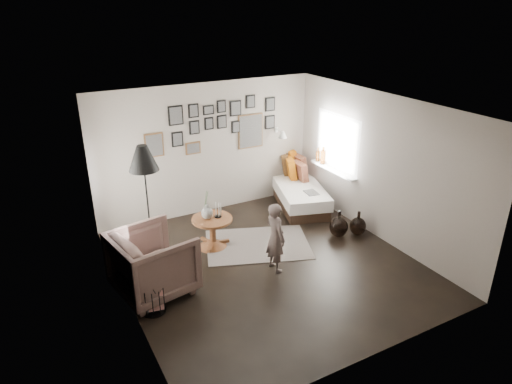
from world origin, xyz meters
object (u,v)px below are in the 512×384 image
daybed (295,188)px  child (275,237)px  pedestal_table (213,233)px  armchair (153,263)px  demijohn_large (339,227)px  floor_lamp (143,163)px  demijohn_small (358,226)px  vase (207,211)px  magazine_basket (153,299)px

daybed → child: 2.70m
pedestal_table → armchair: armchair is taller
demijohn_large → pedestal_table: bearing=160.7°
daybed → demijohn_large: 1.69m
pedestal_table → child: child is taller
pedestal_table → floor_lamp: floor_lamp is taller
pedestal_table → demijohn_large: pedestal_table is taller
demijohn_small → floor_lamp: bearing=164.9°
floor_lamp → child: (1.64, -1.23, -1.14)m
child → demijohn_small: bearing=-85.3°
vase → demijohn_small: (2.59, -0.90, -0.53)m
daybed → armchair: daybed is taller
pedestal_table → demijohn_large: size_ratio=1.38×
magazine_basket → child: size_ratio=0.35×
demijohn_small → vase: bearing=160.9°
floor_lamp → magazine_basket: floor_lamp is taller
pedestal_table → child: 1.32m
vase → floor_lamp: 1.40m
armchair → magazine_basket: 0.57m
magazine_basket → demijohn_large: size_ratio=0.78×
demijohn_large → vase: bearing=160.9°
floor_lamp → demijohn_small: 4.00m
child → floor_lamp: bearing=50.0°
floor_lamp → child: bearing=-36.9°
floor_lamp → magazine_basket: bearing=-106.3°
demijohn_small → magazine_basket: bearing=-174.4°
floor_lamp → demijohn_small: floor_lamp is taller
floor_lamp → demijohn_large: size_ratio=3.88×
magazine_basket → child: child is taller
pedestal_table → vase: size_ratio=1.40×
floor_lamp → demijohn_small: size_ratio=4.27×
pedestal_table → child: bearing=-62.9°
floor_lamp → vase: bearing=-3.9°
demijohn_large → floor_lamp: bearing=165.3°
daybed → floor_lamp: bearing=-148.4°
pedestal_table → daybed: (2.31, 0.92, 0.06)m
pedestal_table → demijohn_small: pedestal_table is taller
daybed → demijohn_large: (-0.15, -1.68, -0.11)m
floor_lamp → daybed: bearing=13.9°
armchair → daybed: bearing=-74.8°
daybed → magazine_basket: bearing=-132.2°
demijohn_large → demijohn_small: demijohn_large is taller
armchair → floor_lamp: 1.53m
daybed → floor_lamp: size_ratio=1.09×
pedestal_table → demijohn_large: (2.16, -0.76, -0.06)m
daybed → magazine_basket: size_ratio=5.45×
demijohn_large → child: bearing=-166.2°
armchair → demijohn_large: (3.45, 0.05, -0.29)m
daybed → vase: bearing=-141.7°
magazine_basket → demijohn_small: 3.98m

